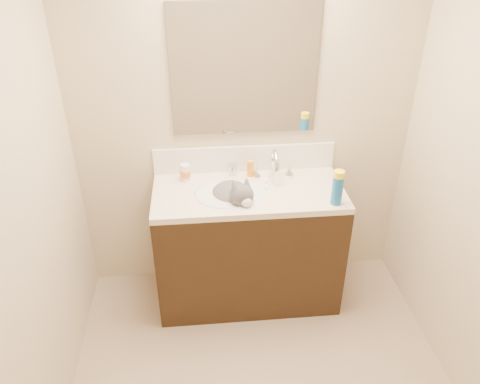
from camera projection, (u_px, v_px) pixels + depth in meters
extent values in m
cube|color=#C6B293|center=(244.00, 115.00, 2.96)|extent=(2.20, 0.04, 2.50)
cube|color=black|center=(248.00, 247.00, 3.16)|extent=(1.20, 0.55, 0.82)
cube|color=beige|center=(249.00, 193.00, 2.94)|extent=(1.20, 0.55, 0.04)
ellipsoid|color=silver|center=(230.00, 203.00, 2.93)|extent=(0.45, 0.36, 0.14)
cylinder|color=silver|center=(273.00, 168.00, 3.07)|extent=(0.04, 0.04, 0.11)
torus|color=silver|center=(275.00, 165.00, 2.99)|extent=(0.03, 0.20, 0.20)
cylinder|color=silver|center=(277.00, 175.00, 2.93)|extent=(0.03, 0.03, 0.06)
cone|color=silver|center=(256.00, 172.00, 3.07)|extent=(0.06, 0.06, 0.06)
cone|color=silver|center=(289.00, 170.00, 3.09)|extent=(0.06, 0.06, 0.06)
ellipsoid|color=#4D4A4D|center=(231.00, 199.00, 2.94)|extent=(0.37, 0.39, 0.20)
ellipsoid|color=#4D4A4D|center=(242.00, 195.00, 2.78)|extent=(0.18, 0.18, 0.14)
ellipsoid|color=#4D4A4D|center=(237.00, 196.00, 2.85)|extent=(0.14, 0.14, 0.13)
cone|color=#4D4A4D|center=(234.00, 186.00, 2.74)|extent=(0.09, 0.08, 0.09)
cone|color=#4D4A4D|center=(247.00, 183.00, 2.78)|extent=(0.08, 0.09, 0.09)
ellipsoid|color=silver|center=(246.00, 202.00, 2.74)|extent=(0.08, 0.07, 0.06)
ellipsoid|color=silver|center=(239.00, 206.00, 2.86)|extent=(0.12, 0.10, 0.12)
sphere|color=pink|center=(248.00, 204.00, 2.73)|extent=(0.01, 0.01, 0.01)
cylinder|color=#4D4A4D|center=(250.00, 203.00, 3.01)|extent=(0.16, 0.19, 0.04)
cube|color=white|center=(244.00, 158.00, 3.10)|extent=(1.20, 0.02, 0.18)
cube|color=white|center=(245.00, 71.00, 2.80)|extent=(0.90, 0.02, 0.80)
cylinder|color=white|center=(185.00, 172.00, 3.01)|extent=(0.08, 0.08, 0.11)
cylinder|color=orange|center=(185.00, 173.00, 3.02)|extent=(0.08, 0.08, 0.04)
cylinder|color=#B7B7BC|center=(232.00, 170.00, 3.09)|extent=(0.07, 0.07, 0.06)
cylinder|color=orange|center=(250.00, 168.00, 3.06)|extent=(0.06, 0.06, 0.11)
cube|color=white|center=(266.00, 183.00, 2.99)|extent=(0.03, 0.14, 0.01)
cube|color=#71C4F1|center=(266.00, 183.00, 2.99)|extent=(0.02, 0.03, 0.02)
cylinder|color=#1865AB|center=(337.00, 190.00, 2.75)|extent=(0.08, 0.08, 0.18)
cylinder|color=yellow|center=(339.00, 174.00, 2.69)|extent=(0.08, 0.08, 0.04)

